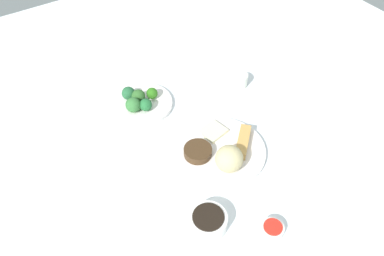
{
  "coord_description": "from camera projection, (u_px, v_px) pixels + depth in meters",
  "views": [
    {
      "loc": [
        0.6,
        -0.44,
        0.9
      ],
      "look_at": [
        -0.07,
        -0.01,
        0.06
      ],
      "focal_mm": 36.21,
      "sensor_mm": 36.0,
      "label": 1
    }
  ],
  "objects": [
    {
      "name": "broccoli_floret_5",
      "position": [
        133.0,
        105.0,
        1.23
      ],
      "size": [
        0.05,
        0.05,
        0.05
      ],
      "primitive_type": "sphere",
      "color": "#357236",
      "rests_on": "broccoli_plate"
    },
    {
      "name": "sauce_ramekin_sweet_and_sour_liquid",
      "position": [
        273.0,
        227.0,
        0.95
      ],
      "size": [
        0.05,
        0.05,
        0.0
      ],
      "primitive_type": "cylinder",
      "color": "red",
      "rests_on": "sauce_ramekin_sweet_and_sour"
    },
    {
      "name": "tabletop",
      "position": [
        207.0,
        152.0,
        1.16
      ],
      "size": [
        2.2,
        2.2,
        0.02
      ],
      "primitive_type": "cube",
      "color": "white",
      "rests_on": "ground"
    },
    {
      "name": "soy_sauce_bowl",
      "position": [
        208.0,
        221.0,
        0.96
      ],
      "size": [
        0.1,
        0.1,
        0.04
      ],
      "primitive_type": "cylinder",
      "color": "white",
      "rests_on": "tabletop"
    },
    {
      "name": "main_plate",
      "position": [
        220.0,
        151.0,
        1.14
      ],
      "size": [
        0.27,
        0.27,
        0.02
      ],
      "primitive_type": "cylinder",
      "color": "white",
      "rests_on": "tabletop"
    },
    {
      "name": "broccoli_floret_4",
      "position": [
        128.0,
        93.0,
        1.27
      ],
      "size": [
        0.04,
        0.04,
        0.04
      ],
      "primitive_type": "sphere",
      "color": "#255F37",
      "rests_on": "broccoli_plate"
    },
    {
      "name": "stir_fry_heap",
      "position": [
        198.0,
        152.0,
        1.11
      ],
      "size": [
        0.08,
        0.08,
        0.02
      ],
      "primitive_type": "cylinder",
      "color": "#412C19",
      "rests_on": "main_plate"
    },
    {
      "name": "broccoli_floret_1",
      "position": [
        152.0,
        93.0,
        1.27
      ],
      "size": [
        0.04,
        0.04,
        0.04
      ],
      "primitive_type": "sphere",
      "color": "#2D6F1A",
      "rests_on": "broccoli_plate"
    },
    {
      "name": "rice_scoop",
      "position": [
        229.0,
        159.0,
        1.06
      ],
      "size": [
        0.08,
        0.08,
        0.08
      ],
      "primitive_type": "sphere",
      "color": "#C6B782",
      "rests_on": "main_plate"
    },
    {
      "name": "teacup",
      "position": [
        239.0,
        80.0,
        1.34
      ],
      "size": [
        0.06,
        0.06,
        0.05
      ],
      "primitive_type": "cylinder",
      "color": "silver",
      "rests_on": "tabletop"
    },
    {
      "name": "broccoli_floret_2",
      "position": [
        138.0,
        96.0,
        1.26
      ],
      "size": [
        0.04,
        0.04,
        0.04
      ],
      "primitive_type": "sphere",
      "color": "#30632A",
      "rests_on": "broccoli_plate"
    },
    {
      "name": "broccoli_floret_0",
      "position": [
        146.0,
        105.0,
        1.23
      ],
      "size": [
        0.04,
        0.04,
        0.04
      ],
      "primitive_type": "sphere",
      "color": "#236834",
      "rests_on": "broccoli_plate"
    },
    {
      "name": "soy_sauce_bowl_liquid",
      "position": [
        208.0,
        217.0,
        0.95
      ],
      "size": [
        0.08,
        0.08,
        0.0
      ],
      "primitive_type": "cylinder",
      "color": "black",
      "rests_on": "soy_sauce_bowl"
    },
    {
      "name": "spring_roll",
      "position": [
        243.0,
        142.0,
        1.13
      ],
      "size": [
        0.1,
        0.11,
        0.03
      ],
      "primitive_type": "cube",
      "rotation": [
        0.0,
        0.0,
        2.32
      ],
      "color": "tan",
      "rests_on": "main_plate"
    },
    {
      "name": "sauce_ramekin_sweet_and_sour",
      "position": [
        272.0,
        230.0,
        0.96
      ],
      "size": [
        0.06,
        0.06,
        0.02
      ],
      "primitive_type": "cylinder",
      "color": "white",
      "rests_on": "tabletop"
    },
    {
      "name": "broccoli_plate",
      "position": [
        141.0,
        104.0,
        1.28
      ],
      "size": [
        0.21,
        0.21,
        0.01
      ],
      "primitive_type": "cylinder",
      "color": "white",
      "rests_on": "tabletop"
    },
    {
      "name": "crab_rangoon_wonton",
      "position": [
        213.0,
        131.0,
        1.17
      ],
      "size": [
        0.07,
        0.08,
        0.01
      ],
      "primitive_type": "cube",
      "rotation": [
        0.0,
        0.0,
        0.2
      ],
      "color": "beige",
      "rests_on": "main_plate"
    }
  ]
}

